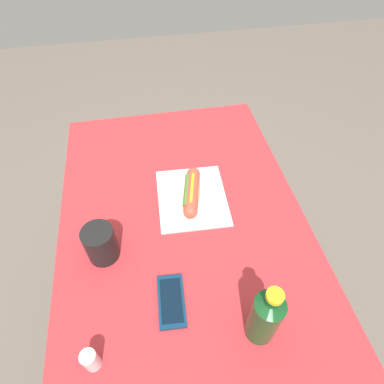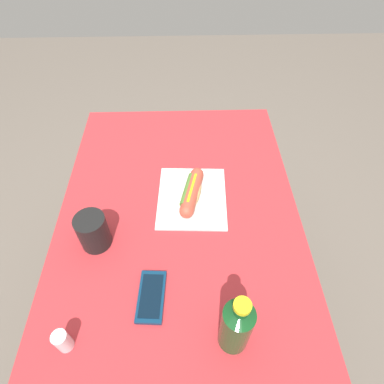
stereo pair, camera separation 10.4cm
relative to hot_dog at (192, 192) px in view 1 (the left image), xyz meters
The scene contains 8 objects.
ground_plane 0.76m from the hot_dog, 144.11° to the left, with size 6.00×6.00×0.00m, color #6B6056.
dining_table 0.19m from the hot_dog, 144.11° to the left, with size 1.09×0.76×0.73m.
paper_wrapper 0.03m from the hot_dog, 103.98° to the right, with size 0.26×0.22×0.01m, color silver.
hot_dog is the anchor object (origin of this frame).
cell_phone 0.36m from the hot_dog, 161.09° to the left, with size 0.14×0.08×0.01m.
soda_bottle 0.46m from the hot_dog, 169.20° to the right, with size 0.07×0.07×0.21m.
drinking_cup 0.33m from the hot_dog, 119.66° to the left, with size 0.09×0.09×0.11m, color black.
salt_shaker 0.54m from the hot_dog, 145.26° to the left, with size 0.04×0.04×0.07m, color silver.
Camera 1 is at (-0.61, 0.08, 1.55)m, focal length 30.03 mm.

